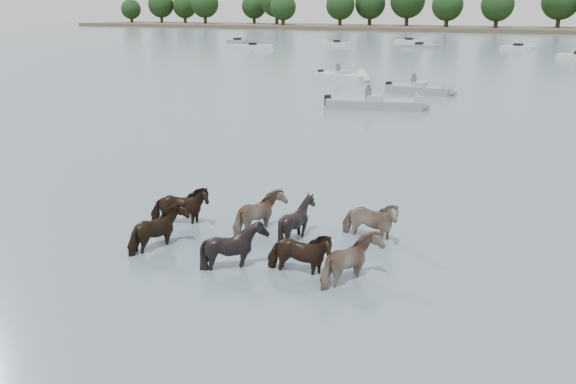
% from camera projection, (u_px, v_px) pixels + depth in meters
% --- Properties ---
extents(ground, '(400.00, 400.00, 0.00)m').
position_uv_depth(ground, '(287.00, 249.00, 13.90)').
color(ground, slate).
rests_on(ground, ground).
extents(shoreline, '(160.00, 30.00, 1.00)m').
position_uv_depth(shoreline, '(321.00, 27.00, 171.87)').
color(shoreline, '#4C4233').
rests_on(shoreline, ground).
extents(pony_herd, '(6.67, 4.02, 1.30)m').
position_uv_depth(pony_herd, '(265.00, 234.00, 13.84)').
color(pony_herd, black).
rests_on(pony_herd, ground).
extents(motorboat_a, '(4.79, 1.61, 1.92)m').
position_uv_depth(motorboat_a, '(430.00, 90.00, 39.28)').
color(motorboat_a, gray).
rests_on(motorboat_a, ground).
extents(motorboat_b, '(5.98, 3.03, 1.92)m').
position_uv_depth(motorboat_b, '(389.00, 104.00, 33.52)').
color(motorboat_b, gray).
rests_on(motorboat_b, ground).
extents(motorboat_f, '(5.17, 2.81, 1.92)m').
position_uv_depth(motorboat_f, '(350.00, 78.00, 46.62)').
color(motorboat_f, silver).
rests_on(motorboat_f, ground).
extents(distant_flotilla, '(102.07, 28.59, 0.93)m').
position_uv_depth(distant_flotilla, '(568.00, 50.00, 78.43)').
color(distant_flotilla, gray).
rests_on(distant_flotilla, ground).
extents(treeline, '(147.15, 20.35, 12.20)m').
position_uv_depth(treeline, '(334.00, 4.00, 167.96)').
color(treeline, '#382619').
rests_on(treeline, ground).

